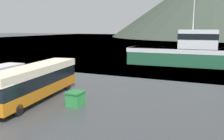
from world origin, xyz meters
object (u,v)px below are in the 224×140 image
at_px(tour_bus, 36,81).
at_px(fishing_boat, 188,52).
at_px(delivery_van, 7,77).
at_px(storage_bin, 75,99).

distance_m(tour_bus, fishing_boat, 28.19).
bearing_deg(fishing_boat, tour_bus, 157.34).
height_order(delivery_van, storage_bin, delivery_van).
relative_size(fishing_boat, storage_bin, 13.47).
relative_size(tour_bus, delivery_van, 1.81).
relative_size(tour_bus, fishing_boat, 0.60).
bearing_deg(storage_bin, delivery_van, 170.59).
xyz_separation_m(delivery_van, storage_bin, (9.25, -1.53, -0.76)).
height_order(tour_bus, storage_bin, tour_bus).
height_order(delivery_van, fishing_boat, fishing_boat).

